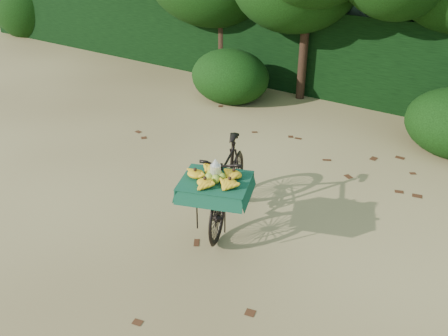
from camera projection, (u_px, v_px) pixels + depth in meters
The scene contains 6 objects.
ground at pixel (240, 253), 5.57m from camera, with size 80.00×80.00×0.00m, color tan.
vendor_bicycle at pixel (227, 182), 5.95m from camera, with size 1.21×1.91×1.07m.
hedge_backdrop at pixel (405, 58), 9.73m from camera, with size 26.00×1.80×1.80m, color black.
tree_row at pixel (369, 5), 8.95m from camera, with size 14.50×2.00×4.00m, color black, non-canonical shape.
bush_clumps at pixel (397, 114), 8.24m from camera, with size 8.80×1.70×0.90m, color black, non-canonical shape.
leaf_litter at pixel (267, 226), 6.04m from camera, with size 7.00×7.30×0.01m, color #462412, non-canonical shape.
Camera 1 is at (2.33, -3.77, 3.52)m, focal length 38.00 mm.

